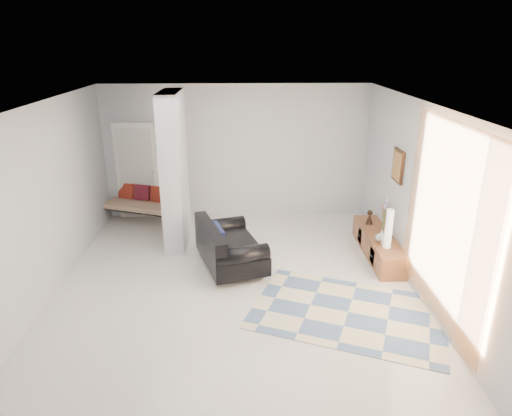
{
  "coord_description": "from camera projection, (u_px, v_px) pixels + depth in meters",
  "views": [
    {
      "loc": [
        0.13,
        -6.38,
        3.63
      ],
      "look_at": [
        0.34,
        0.6,
        1.04
      ],
      "focal_mm": 32.0,
      "sensor_mm": 36.0,
      "label": 1
    }
  ],
  "objects": [
    {
      "name": "floor",
      "position": [
        236.0,
        283.0,
        7.23
      ],
      "size": [
        6.0,
        6.0,
        0.0
      ],
      "primitive_type": "plane",
      "color": "silver",
      "rests_on": "ground"
    },
    {
      "name": "ceiling",
      "position": [
        232.0,
        103.0,
        6.26
      ],
      "size": [
        6.0,
        6.0,
        0.0
      ],
      "primitive_type": "plane",
      "rotation": [
        3.14,
        0.0,
        0.0
      ],
      "color": "white",
      "rests_on": "wall_back"
    },
    {
      "name": "wall_back",
      "position": [
        236.0,
        152.0,
        9.56
      ],
      "size": [
        6.0,
        0.0,
        6.0
      ],
      "primitive_type": "plane",
      "rotation": [
        1.57,
        0.0,
        0.0
      ],
      "color": "silver",
      "rests_on": "ground"
    },
    {
      "name": "wall_front",
      "position": [
        229.0,
        314.0,
        3.93
      ],
      "size": [
        6.0,
        0.0,
        6.0
      ],
      "primitive_type": "plane",
      "rotation": [
        -1.57,
        0.0,
        0.0
      ],
      "color": "silver",
      "rests_on": "ground"
    },
    {
      "name": "wall_left",
      "position": [
        46.0,
        201.0,
        6.67
      ],
      "size": [
        0.0,
        6.0,
        6.0
      ],
      "primitive_type": "plane",
      "rotation": [
        1.57,
        0.0,
        1.57
      ],
      "color": "silver",
      "rests_on": "ground"
    },
    {
      "name": "wall_right",
      "position": [
        418.0,
        197.0,
        6.83
      ],
      "size": [
        0.0,
        6.0,
        6.0
      ],
      "primitive_type": "plane",
      "rotation": [
        1.57,
        0.0,
        -1.57
      ],
      "color": "silver",
      "rests_on": "ground"
    },
    {
      "name": "partition_column",
      "position": [
        174.0,
        171.0,
        8.21
      ],
      "size": [
        0.35,
        1.2,
        2.8
      ],
      "primitive_type": "cube",
      "color": "silver",
      "rests_on": "floor"
    },
    {
      "name": "hallway_door",
      "position": [
        137.0,
        171.0,
        9.59
      ],
      "size": [
        0.85,
        0.06,
        2.04
      ],
      "primitive_type": "cube",
      "color": "white",
      "rests_on": "floor"
    },
    {
      "name": "curtain",
      "position": [
        445.0,
        224.0,
        5.73
      ],
      "size": [
        0.0,
        2.55,
        2.55
      ],
      "primitive_type": "plane",
      "rotation": [
        1.57,
        0.0,
        1.57
      ],
      "color": "orange",
      "rests_on": "wall_right"
    },
    {
      "name": "wall_art",
      "position": [
        398.0,
        166.0,
        7.58
      ],
      "size": [
        0.04,
        0.45,
        0.55
      ],
      "primitive_type": "cube",
      "color": "#3A1E10",
      "rests_on": "wall_right"
    },
    {
      "name": "media_console",
      "position": [
        378.0,
        245.0,
        8.08
      ],
      "size": [
        0.45,
        1.92,
        0.8
      ],
      "color": "brown",
      "rests_on": "floor"
    },
    {
      "name": "loveseat",
      "position": [
        227.0,
        247.0,
        7.64
      ],
      "size": [
        1.3,
        1.72,
        0.76
      ],
      "rotation": [
        0.0,
        0.0,
        0.3
      ],
      "color": "silver",
      "rests_on": "floor"
    },
    {
      "name": "daybed",
      "position": [
        145.0,
        203.0,
        9.5
      ],
      "size": [
        1.8,
        1.23,
        0.77
      ],
      "rotation": [
        0.0,
        0.0,
        -0.35
      ],
      "color": "black",
      "rests_on": "floor"
    },
    {
      "name": "area_rug",
      "position": [
        348.0,
        312.0,
        6.43
      ],
      "size": [
        3.09,
        2.6,
        0.01
      ],
      "primitive_type": "cube",
      "rotation": [
        0.0,
        0.0,
        -0.38
      ],
      "color": "beige",
      "rests_on": "floor"
    },
    {
      "name": "cylinder_lamp",
      "position": [
        389.0,
        229.0,
        7.42
      ],
      "size": [
        0.12,
        0.12,
        0.66
      ],
      "primitive_type": "cylinder",
      "color": "white",
      "rests_on": "media_console"
    },
    {
      "name": "bronze_figurine",
      "position": [
        370.0,
        217.0,
        8.42
      ],
      "size": [
        0.14,
        0.14,
        0.27
      ],
      "primitive_type": null,
      "rotation": [
        0.0,
        0.0,
        0.03
      ],
      "color": "black",
      "rests_on": "media_console"
    },
    {
      "name": "vase",
      "position": [
        382.0,
        236.0,
        7.68
      ],
      "size": [
        0.21,
        0.21,
        0.22
      ],
      "primitive_type": "imported",
      "rotation": [
        0.0,
        0.0,
        -0.01
      ],
      "color": "silver",
      "rests_on": "media_console"
    }
  ]
}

